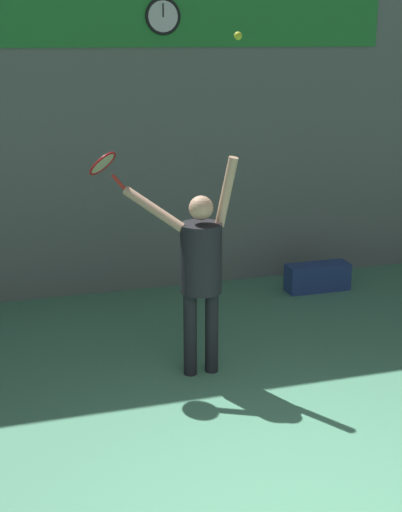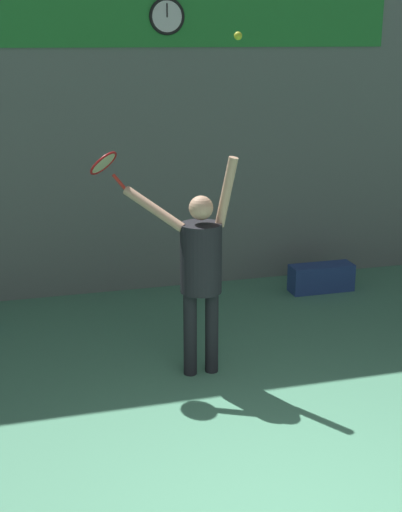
{
  "view_description": "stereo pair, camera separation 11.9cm",
  "coord_description": "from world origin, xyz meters",
  "px_view_note": "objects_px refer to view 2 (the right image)",
  "views": [
    {
      "loc": [
        -1.85,
        -3.36,
        3.17
      ],
      "look_at": [
        -0.04,
        2.77,
        1.2
      ],
      "focal_mm": 50.0,
      "sensor_mm": 36.0,
      "label": 1
    },
    {
      "loc": [
        -1.73,
        -3.39,
        3.17
      ],
      "look_at": [
        -0.04,
        2.77,
        1.2
      ],
      "focal_mm": 50.0,
      "sensor_mm": 36.0,
      "label": 2
    }
  ],
  "objects_px": {
    "scoreboard_clock": "(167,16)",
    "tennis_player": "(200,265)",
    "tennis_racket": "(105,165)",
    "equipment_bag": "(321,278)",
    "tennis_ball": "(238,36)"
  },
  "relations": [
    {
      "from": "scoreboard_clock",
      "to": "tennis_player",
      "type": "distance_m",
      "value": 3.43
    },
    {
      "from": "tennis_racket",
      "to": "equipment_bag",
      "type": "height_order",
      "value": "tennis_racket"
    },
    {
      "from": "scoreboard_clock",
      "to": "tennis_racket",
      "type": "relative_size",
      "value": 1.1
    },
    {
      "from": "tennis_player",
      "to": "tennis_ball",
      "type": "bearing_deg",
      "value": -19.14
    },
    {
      "from": "scoreboard_clock",
      "to": "tennis_racket",
      "type": "xyz_separation_m",
      "value": [
        -1.08,
        -2.02,
        -1.39
      ]
    },
    {
      "from": "scoreboard_clock",
      "to": "tennis_racket",
      "type": "height_order",
      "value": "scoreboard_clock"
    },
    {
      "from": "tennis_player",
      "to": "tennis_racket",
      "type": "bearing_deg",
      "value": 146.74
    },
    {
      "from": "tennis_ball",
      "to": "equipment_bag",
      "type": "height_order",
      "value": "tennis_ball"
    },
    {
      "from": "tennis_racket",
      "to": "equipment_bag",
      "type": "bearing_deg",
      "value": 24.63
    },
    {
      "from": "tennis_ball",
      "to": "equipment_bag",
      "type": "relative_size",
      "value": 0.09
    },
    {
      "from": "scoreboard_clock",
      "to": "equipment_bag",
      "type": "bearing_deg",
      "value": -19.85
    },
    {
      "from": "tennis_racket",
      "to": "tennis_ball",
      "type": "xyz_separation_m",
      "value": [
        1.1,
        -0.63,
        1.16
      ]
    },
    {
      "from": "scoreboard_clock",
      "to": "tennis_ball",
      "type": "height_order",
      "value": "scoreboard_clock"
    },
    {
      "from": "tennis_ball",
      "to": "equipment_bag",
      "type": "distance_m",
      "value": 4.04
    },
    {
      "from": "scoreboard_clock",
      "to": "equipment_bag",
      "type": "relative_size",
      "value": 0.52
    }
  ]
}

